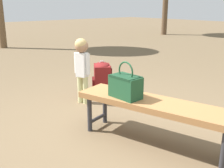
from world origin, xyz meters
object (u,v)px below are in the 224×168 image
object	(u,v)px
backpack_large	(102,78)
child_standing	(82,61)
park_bench	(154,107)
handbag	(126,85)

from	to	relation	value
backpack_large	child_standing	bearing A→B (deg)	100.82
child_standing	backpack_large	distance (m)	0.54
backpack_large	park_bench	bearing A→B (deg)	159.57
handbag	child_standing	bearing A→B (deg)	-13.75
park_bench	handbag	size ratio (longest dim) A/B	4.48
park_bench	child_standing	xyz separation A→B (m)	(1.43, -0.15, 0.22)
park_bench	handbag	distance (m)	0.35
handbag	backpack_large	size ratio (longest dim) A/B	0.67
child_standing	backpack_large	xyz separation A→B (m)	(0.08, -0.41, -0.34)
park_bench	backpack_large	world-z (taller)	backpack_large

